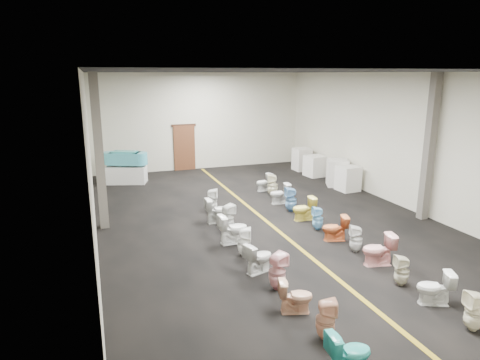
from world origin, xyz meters
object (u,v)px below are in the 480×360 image
at_px(toilet_left_4, 259,257).
at_px(toilet_left_7, 228,218).
at_px(appliance_crate_b, 337,173).
at_px(toilet_left_0, 349,353).
at_px(toilet_left_9, 212,201).
at_px(toilet_right_6, 318,218).
at_px(toilet_left_6, 233,229).
at_px(toilet_right_3, 378,250).
at_px(toilet_left_5, 244,242).
at_px(toilet_right_0, 475,311).
at_px(toilet_left_2, 295,296).
at_px(toilet_right_4, 356,239).
at_px(toilet_right_5, 335,228).
at_px(appliance_crate_d, 302,159).
at_px(display_table, 126,175).
at_px(toilet_right_10, 273,185).
at_px(appliance_crate_c, 315,166).
at_px(bathtub, 125,158).
at_px(toilet_right_1, 435,288).
at_px(toilet_left_8, 218,210).
at_px(toilet_right_2, 402,271).
at_px(toilet_right_9, 280,194).
at_px(toilet_left_3, 277,271).
at_px(toilet_right_7, 304,209).
at_px(toilet_left_1, 326,319).
at_px(toilet_right_8, 291,199).
at_px(appliance_crate_a, 348,178).

xyz_separation_m(toilet_left_4, toilet_left_7, (0.15, 2.76, 0.04)).
distance_m(appliance_crate_b, toilet_left_0, 11.49).
relative_size(toilet_left_9, toilet_right_6, 1.16).
xyz_separation_m(toilet_left_6, toilet_right_3, (2.82, -2.45, -0.02)).
distance_m(toilet_left_5, toilet_right_3, 3.23).
bearing_deg(toilet_right_0, toilet_left_2, -108.53).
relative_size(toilet_right_3, toilet_right_4, 1.10).
bearing_deg(toilet_right_0, toilet_left_4, -129.34).
bearing_deg(toilet_right_5, appliance_crate_d, 173.31).
xyz_separation_m(toilet_left_5, toilet_right_6, (2.66, 1.02, -0.02)).
distance_m(display_table, toilet_left_6, 7.98).
distance_m(display_table, toilet_right_10, 6.28).
bearing_deg(appliance_crate_c, bathtub, 169.27).
relative_size(toilet_right_1, toilet_right_4, 0.99).
distance_m(appliance_crate_b, toilet_left_7, 6.73).
xyz_separation_m(appliance_crate_b, appliance_crate_c, (0.00, 1.81, -0.09)).
distance_m(bathtub, toilet_right_1, 12.97).
relative_size(toilet_left_4, toilet_left_8, 0.93).
bearing_deg(appliance_crate_c, toilet_left_5, -130.11).
relative_size(toilet_right_2, toilet_right_9, 0.95).
xyz_separation_m(toilet_left_3, toilet_right_9, (2.63, 5.61, -0.05)).
bearing_deg(toilet_right_7, toilet_left_9, -120.59).
distance_m(toilet_left_1, toilet_left_6, 4.61).
xyz_separation_m(toilet_right_3, toilet_right_10, (0.02, 6.28, 0.04)).
relative_size(toilet_left_0, toilet_left_2, 1.07).
distance_m(appliance_crate_b, toilet_right_6, 5.35).
relative_size(toilet_right_2, toilet_right_7, 0.93).
xyz_separation_m(toilet_left_7, toilet_right_8, (2.52, 1.03, 0.01)).
distance_m(toilet_left_6, toilet_left_8, 1.72).
xyz_separation_m(display_table, toilet_right_8, (4.79, -5.75, 0.05)).
bearing_deg(toilet_right_10, toilet_left_3, -0.61).
height_order(toilet_left_8, toilet_right_1, toilet_left_8).
distance_m(toilet_left_6, toilet_right_9, 3.95).
relative_size(toilet_left_5, toilet_left_8, 0.96).
bearing_deg(toilet_left_1, appliance_crate_a, -16.18).
xyz_separation_m(toilet_left_8, toilet_right_10, (2.76, 2.11, 0.04)).
bearing_deg(toilet_right_4, toilet_right_7, -156.18).
xyz_separation_m(toilet_right_4, toilet_right_6, (-0.12, 1.74, -0.00)).
relative_size(toilet_right_3, toilet_right_10, 0.91).
height_order(bathtub, toilet_left_4, bathtub).
relative_size(display_table, toilet_right_10, 1.90).
xyz_separation_m(toilet_left_2, toilet_left_4, (-0.03, 1.82, 0.03)).
bearing_deg(appliance_crate_d, appliance_crate_c, -90.00).
height_order(toilet_left_8, toilet_right_2, toilet_left_8).
distance_m(toilet_right_4, toilet_right_5, 0.86).
relative_size(toilet_left_0, toilet_left_6, 0.87).
bearing_deg(display_table, toilet_left_1, -79.65).
xyz_separation_m(bathtub, toilet_right_8, (4.79, -5.75, -0.66)).
distance_m(toilet_left_1, toilet_right_2, 2.78).
bearing_deg(toilet_right_0, toilet_left_3, -121.59).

